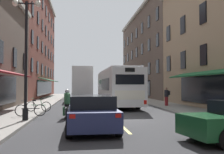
{
  "coord_description": "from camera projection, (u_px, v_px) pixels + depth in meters",
  "views": [
    {
      "loc": [
        -1.93,
        -14.26,
        1.87
      ],
      "look_at": [
        0.51,
        5.08,
        2.54
      ],
      "focal_mm": 40.49,
      "sensor_mm": 36.0,
      "label": 1
    }
  ],
  "objects": [
    {
      "name": "motorcycle_rider",
      "position": [
        67.0,
        106.0,
        14.61
      ],
      "size": [
        0.62,
        2.07,
        1.66
      ],
      "color": "black",
      "rests_on": "ground"
    },
    {
      "name": "transit_bus",
      "position": [
        117.0,
        87.0,
        23.15
      ],
      "size": [
        2.78,
        11.18,
        3.33
      ],
      "color": "silver",
      "rests_on": "ground"
    },
    {
      "name": "box_truck",
      "position": [
        81.0,
        84.0,
        31.9
      ],
      "size": [
        2.67,
        7.34,
        4.12
      ],
      "color": "white",
      "rests_on": "ground"
    },
    {
      "name": "ground_plane",
      "position": [
        114.0,
        119.0,
        14.31
      ],
      "size": [
        34.8,
        80.0,
        0.1
      ],
      "primitive_type": "cube",
      "color": "#333335"
    },
    {
      "name": "street_lamp_twin",
      "position": [
        26.0,
        54.0,
        12.69
      ],
      "size": [
        1.42,
        0.32,
        6.06
      ],
      "color": "black",
      "rests_on": "sidewalk_left"
    },
    {
      "name": "lane_centre_dashes",
      "position": [
        115.0,
        119.0,
        14.07
      ],
      "size": [
        0.14,
        73.9,
        0.01
      ],
      "color": "#DBCC4C",
      "rests_on": "ground"
    },
    {
      "name": "bicycle_mid",
      "position": [
        39.0,
        106.0,
        16.89
      ],
      "size": [
        1.68,
        0.56,
        0.91
      ],
      "color": "black",
      "rests_on": "sidewalk_left"
    },
    {
      "name": "pedestrian_near",
      "position": [
        167.0,
        96.0,
        21.93
      ],
      "size": [
        0.53,
        0.43,
        1.58
      ],
      "rotation": [
        0.0,
        0.0,
        1.99
      ],
      "color": "maroon",
      "rests_on": "sidewalk_right"
    },
    {
      "name": "bicycle_near",
      "position": [
        31.0,
        110.0,
        14.26
      ],
      "size": [
        1.71,
        0.48,
        0.91
      ],
      "color": "black",
      "rests_on": "sidewalk_left"
    },
    {
      "name": "sedan_near",
      "position": [
        91.0,
        112.0,
        10.68
      ],
      "size": [
        2.08,
        4.73,
        1.46
      ],
      "color": "navy",
      "rests_on": "ground"
    },
    {
      "name": "sidewalk_left",
      "position": [
        6.0,
        119.0,
        13.58
      ],
      "size": [
        3.0,
        80.0,
        0.14
      ],
      "primitive_type": "cube",
      "color": "gray",
      "rests_on": "ground"
    },
    {
      "name": "sidewalk_right",
      "position": [
        212.0,
        116.0,
        15.06
      ],
      "size": [
        3.0,
        80.0,
        0.14
      ],
      "primitive_type": "cube",
      "color": "gray",
      "rests_on": "ground"
    }
  ]
}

